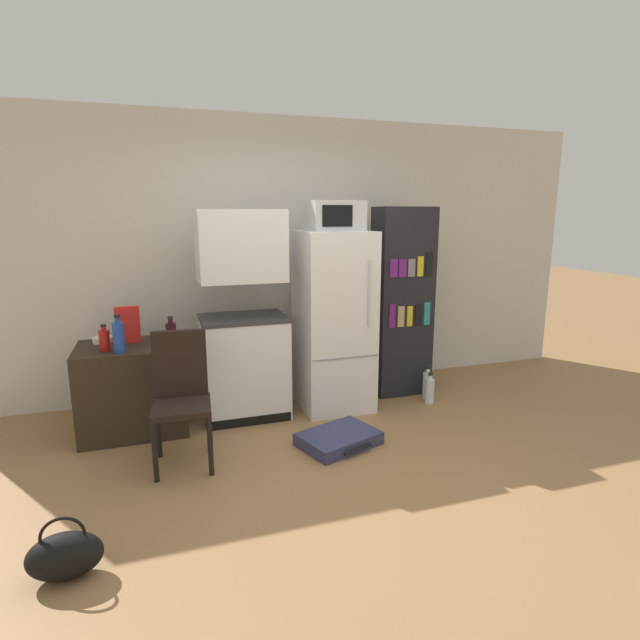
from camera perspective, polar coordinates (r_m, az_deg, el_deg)
The scene contains 17 objects.
ground_plane at distance 3.60m, azimuth 3.01°, elevation -17.58°, with size 24.00×24.00×0.00m, color olive.
wall_back at distance 5.11m, azimuth -2.92°, elevation 7.21°, with size 6.40×0.10×2.69m.
side_table at distance 4.43m, azimuth -20.59°, elevation -7.30°, with size 0.83×0.62×0.73m.
kitchen_hutch at distance 4.40m, azimuth -8.76°, elevation -0.47°, with size 0.74×0.55×1.81m.
refrigerator at distance 4.56m, azimuth 1.58°, elevation -0.13°, with size 0.63×0.65×1.63m.
microwave at distance 4.46m, azimuth 1.65°, elevation 11.82°, with size 0.46×0.39×0.26m.
bookshelf at distance 4.98m, azimuth 9.33°, elevation 2.01°, with size 0.55×0.34×1.84m.
bottle_ketchup_red at distance 4.21m, azimuth -23.41°, elevation -2.09°, with size 0.08×0.08×0.21m.
bottle_wine_dark at distance 4.15m, azimuth -16.64°, elevation -1.56°, with size 0.08×0.08×0.25m.
bottle_blue_soda at distance 4.11m, azimuth -22.03°, elevation -1.76°, with size 0.09×0.09×0.30m.
bowl at distance 4.51m, azimuth -23.56°, elevation -2.07°, with size 0.16×0.16×0.04m.
cereal_box at distance 4.40m, azimuth -21.11°, elevation -0.51°, with size 0.19×0.07×0.30m.
chair at distance 3.73m, azimuth -15.60°, elevation -7.47°, with size 0.43×0.43×0.96m.
suitcase_large_flat at distance 4.02m, azimuth 2.16°, elevation -13.40°, with size 0.69×0.59×0.10m.
handbag at distance 3.00m, azimuth -27.14°, elevation -22.81°, with size 0.36×0.20×0.33m.
water_bottle_front at distance 4.93m, azimuth 12.43°, elevation -7.82°, with size 0.09×0.09×0.30m.
water_bottle_middle at distance 5.03m, azimuth 12.16°, elevation -7.23°, with size 0.09×0.09×0.33m.
Camera 1 is at (-1.15, -2.91, 1.78)m, focal length 28.00 mm.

